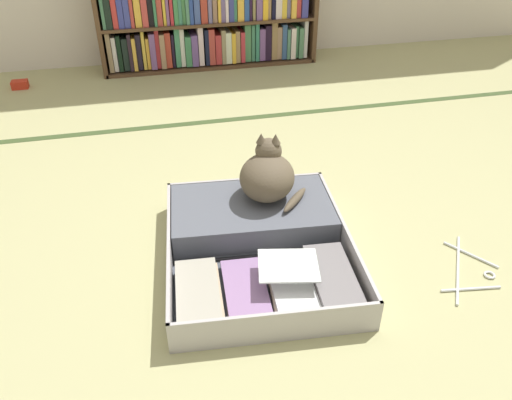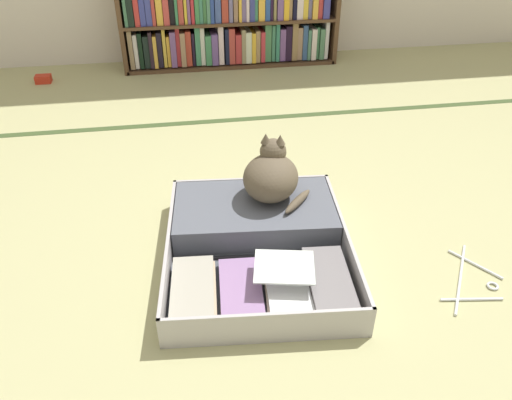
# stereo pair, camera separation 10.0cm
# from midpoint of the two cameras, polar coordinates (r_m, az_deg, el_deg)

# --- Properties ---
(ground_plane) EXTENTS (10.00, 10.00, 0.00)m
(ground_plane) POSITION_cam_midpoint_polar(r_m,az_deg,el_deg) (1.88, 2.92, -6.92)
(ground_plane) COLOR tan
(tatami_border) EXTENTS (4.80, 0.05, 0.00)m
(tatami_border) POSITION_cam_midpoint_polar(r_m,az_deg,el_deg) (2.93, -3.82, 9.04)
(tatami_border) COLOR #3D5029
(tatami_border) RESTS_ON ground_plane
(bookshelf) EXTENTS (1.51, 0.29, 0.91)m
(bookshelf) POSITION_cam_midpoint_polar(r_m,az_deg,el_deg) (3.71, -6.48, 21.37)
(bookshelf) COLOR #523824
(bookshelf) RESTS_ON ground_plane
(open_suitcase) EXTENTS (0.72, 0.84, 0.12)m
(open_suitcase) POSITION_cam_midpoint_polar(r_m,az_deg,el_deg) (1.90, -1.41, -4.29)
(open_suitcase) COLOR #B5B0B0
(open_suitcase) RESTS_ON ground_plane
(black_cat) EXTENTS (0.31, 0.31, 0.25)m
(black_cat) POSITION_cam_midpoint_polar(r_m,az_deg,el_deg) (1.97, -0.11, 2.84)
(black_cat) COLOR brown
(black_cat) RESTS_ON open_suitcase
(clothes_hanger) EXTENTS (0.27, 0.33, 0.01)m
(clothes_hanger) POSITION_cam_midpoint_polar(r_m,az_deg,el_deg) (1.96, 21.51, -7.46)
(clothes_hanger) COLOR silver
(clothes_hanger) RESTS_ON ground_plane
(small_red_pouch) EXTENTS (0.10, 0.07, 0.05)m
(small_red_pouch) POSITION_cam_midpoint_polar(r_m,az_deg,el_deg) (3.71, -25.81, 11.64)
(small_red_pouch) COLOR red
(small_red_pouch) RESTS_ON ground_plane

